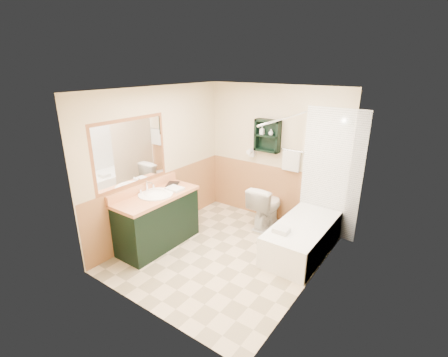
# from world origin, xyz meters

# --- Properties ---
(floor) EXTENTS (3.00, 3.00, 0.00)m
(floor) POSITION_xyz_m (0.00, 0.00, 0.00)
(floor) COLOR beige
(floor) RESTS_ON ground
(back_wall) EXTENTS (2.60, 0.04, 2.40)m
(back_wall) POSITION_xyz_m (0.00, 1.52, 1.20)
(back_wall) COLOR beige
(back_wall) RESTS_ON ground
(left_wall) EXTENTS (0.04, 3.00, 2.40)m
(left_wall) POSITION_xyz_m (-1.32, 0.00, 1.20)
(left_wall) COLOR beige
(left_wall) RESTS_ON ground
(right_wall) EXTENTS (0.04, 3.00, 2.40)m
(right_wall) POSITION_xyz_m (1.32, 0.00, 1.20)
(right_wall) COLOR beige
(right_wall) RESTS_ON ground
(ceiling) EXTENTS (2.60, 3.00, 0.04)m
(ceiling) POSITION_xyz_m (0.00, 0.00, 2.42)
(ceiling) COLOR white
(ceiling) RESTS_ON back_wall
(wainscot_left) EXTENTS (2.98, 2.98, 1.00)m
(wainscot_left) POSITION_xyz_m (-1.29, 0.00, 0.50)
(wainscot_left) COLOR tan
(wainscot_left) RESTS_ON left_wall
(wainscot_back) EXTENTS (2.58, 2.58, 1.00)m
(wainscot_back) POSITION_xyz_m (0.00, 1.49, 0.50)
(wainscot_back) COLOR tan
(wainscot_back) RESTS_ON back_wall
(mirror_frame) EXTENTS (1.30, 1.30, 1.00)m
(mirror_frame) POSITION_xyz_m (-1.27, -0.55, 1.50)
(mirror_frame) COLOR brown
(mirror_frame) RESTS_ON left_wall
(mirror_glass) EXTENTS (1.20, 1.20, 0.90)m
(mirror_glass) POSITION_xyz_m (-1.27, -0.55, 1.50)
(mirror_glass) COLOR white
(mirror_glass) RESTS_ON left_wall
(tile_right) EXTENTS (1.50, 1.50, 2.10)m
(tile_right) POSITION_xyz_m (1.28, 0.75, 1.05)
(tile_right) COLOR white
(tile_right) RESTS_ON right_wall
(tile_back) EXTENTS (0.95, 0.95, 2.10)m
(tile_back) POSITION_xyz_m (1.03, 1.48, 1.05)
(tile_back) COLOR white
(tile_back) RESTS_ON back_wall
(tile_accent) EXTENTS (1.50, 1.50, 0.10)m
(tile_accent) POSITION_xyz_m (1.27, 0.75, 1.90)
(tile_accent) COLOR #144927
(tile_accent) RESTS_ON right_wall
(wall_shelf) EXTENTS (0.45, 0.15, 0.55)m
(wall_shelf) POSITION_xyz_m (-0.10, 1.41, 1.55)
(wall_shelf) COLOR black
(wall_shelf) RESTS_ON back_wall
(hair_dryer) EXTENTS (0.10, 0.24, 0.18)m
(hair_dryer) POSITION_xyz_m (-0.40, 1.43, 1.20)
(hair_dryer) COLOR silver
(hair_dryer) RESTS_ON back_wall
(towel_bar) EXTENTS (0.40, 0.06, 0.40)m
(towel_bar) POSITION_xyz_m (0.35, 1.45, 1.35)
(towel_bar) COLOR silver
(towel_bar) RESTS_ON back_wall
(curtain_rod) EXTENTS (0.03, 1.60, 0.03)m
(curtain_rod) POSITION_xyz_m (0.53, 0.75, 2.00)
(curtain_rod) COLOR silver
(curtain_rod) RESTS_ON back_wall
(shower_curtain) EXTENTS (1.05, 1.05, 1.70)m
(shower_curtain) POSITION_xyz_m (0.53, 0.92, 1.15)
(shower_curtain) COLOR beige
(shower_curtain) RESTS_ON curtain_rod
(vanity) EXTENTS (0.59, 1.34, 0.85)m
(vanity) POSITION_xyz_m (-0.99, -0.39, 0.43)
(vanity) COLOR black
(vanity) RESTS_ON ground
(bathtub) EXTENTS (0.71, 1.50, 0.47)m
(bathtub) POSITION_xyz_m (0.93, 0.71, 0.24)
(bathtub) COLOR white
(bathtub) RESTS_ON ground
(toilet) EXTENTS (0.43, 0.76, 0.74)m
(toilet) POSITION_xyz_m (0.06, 1.16, 0.37)
(toilet) COLOR white
(toilet) RESTS_ON ground
(counter_towel) EXTENTS (0.26, 0.20, 0.04)m
(counter_towel) POSITION_xyz_m (-0.89, -0.08, 0.87)
(counter_towel) COLOR silver
(counter_towel) RESTS_ON vanity
(vanity_book) EXTENTS (0.17, 0.11, 0.24)m
(vanity_book) POSITION_xyz_m (-1.16, 0.02, 0.97)
(vanity_book) COLOR black
(vanity_book) RESTS_ON vanity
(tub_towel) EXTENTS (0.21, 0.18, 0.07)m
(tub_towel) POSITION_xyz_m (0.77, 0.30, 0.51)
(tub_towel) COLOR silver
(tub_towel) RESTS_ON bathtub
(soap_bottle_a) EXTENTS (0.07, 0.14, 0.06)m
(soap_bottle_a) POSITION_xyz_m (-0.20, 1.40, 1.60)
(soap_bottle_a) COLOR white
(soap_bottle_a) RESTS_ON wall_shelf
(soap_bottle_b) EXTENTS (0.10, 0.12, 0.08)m
(soap_bottle_b) POSITION_xyz_m (-0.03, 1.40, 1.61)
(soap_bottle_b) COLOR white
(soap_bottle_b) RESTS_ON wall_shelf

